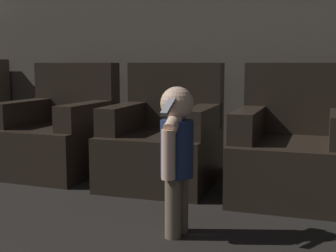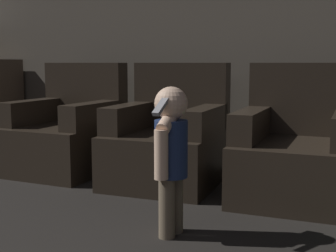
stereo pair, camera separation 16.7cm
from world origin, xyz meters
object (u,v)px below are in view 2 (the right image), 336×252
(armchair_middle, at_px, (169,142))
(armchair_right, at_px, (297,152))
(person_toddler, at_px, (171,149))
(armchair_left, at_px, (67,134))

(armchair_middle, distance_m, armchair_right, 0.96)
(armchair_right, relative_size, person_toddler, 1.16)
(armchair_right, bearing_deg, armchair_left, 176.49)
(armchair_middle, distance_m, person_toddler, 1.13)
(armchair_left, height_order, person_toddler, armchair_left)
(armchair_left, xyz_separation_m, armchair_middle, (0.95, -0.00, 0.00))
(armchair_middle, height_order, person_toddler, armchair_middle)
(armchair_left, height_order, armchair_right, same)
(armchair_right, bearing_deg, armchair_middle, 176.50)
(armchair_middle, relative_size, armchair_right, 1.02)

